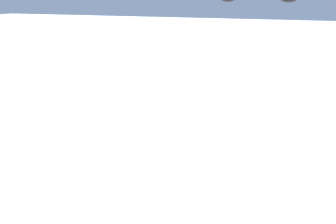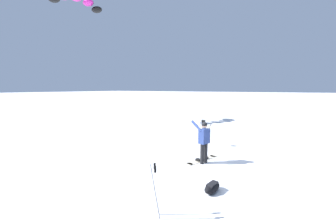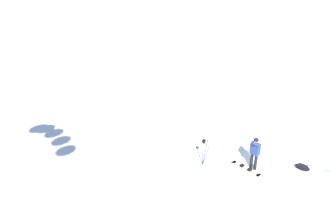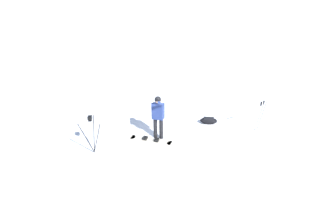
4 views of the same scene
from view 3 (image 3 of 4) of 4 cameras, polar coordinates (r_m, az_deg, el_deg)
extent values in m
plane|color=white|center=(16.72, 15.63, -9.11)|extent=(300.00, 300.00, 0.00)
cylinder|color=black|center=(16.38, 14.34, -8.08)|extent=(0.14, 0.14, 0.79)
cylinder|color=black|center=(16.47, 13.70, -7.79)|extent=(0.14, 0.14, 0.79)
cube|color=navy|center=(16.08, 14.27, -5.92)|extent=(0.46, 0.37, 0.56)
sphere|color=tan|center=(15.87, 14.42, -4.64)|extent=(0.21, 0.21, 0.21)
sphere|color=black|center=(15.86, 14.44, -4.55)|extent=(0.22, 0.22, 0.22)
cylinder|color=navy|center=(15.63, 14.47, -5.27)|extent=(0.24, 0.51, 0.39)
cylinder|color=navy|center=(16.18, 13.72, -5.64)|extent=(0.09, 0.09, 0.56)
cube|color=beige|center=(16.54, 12.79, -9.12)|extent=(1.53, 0.79, 0.02)
cylinder|color=beige|center=(16.21, 14.95, -10.19)|extent=(0.30, 0.30, 0.02)
cylinder|color=beige|center=(16.91, 10.73, -8.09)|extent=(0.30, 0.30, 0.02)
cube|color=black|center=(16.41, 13.42, -9.28)|extent=(0.20, 0.24, 0.08)
cube|color=black|center=(16.62, 12.20, -8.68)|extent=(0.20, 0.24, 0.08)
ellipsoid|color=black|center=(17.16, 21.41, -8.54)|extent=(0.72, 0.41, 0.26)
cube|color=black|center=(17.11, 21.46, -8.29)|extent=(0.43, 0.25, 0.08)
cylinder|color=#262628|center=(16.34, 6.19, -6.63)|extent=(0.05, 0.42, 1.19)
cylinder|color=#262628|center=(16.17, 5.16, -6.96)|extent=(0.38, 0.23, 1.19)
cylinder|color=#262628|center=(16.05, 6.28, -7.27)|extent=(0.38, 0.23, 1.19)
cube|color=black|center=(15.87, 5.96, -5.06)|extent=(0.10, 0.10, 0.06)
cube|color=black|center=(15.83, 5.97, -4.81)|extent=(0.12, 0.16, 0.10)
camera|label=1|loc=(21.78, 4.32, 26.02)|focal=36.92mm
camera|label=2|loc=(17.97, 40.77, -1.66)|focal=22.16mm
camera|label=4|loc=(6.85, -4.12, -9.87)|focal=30.14mm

